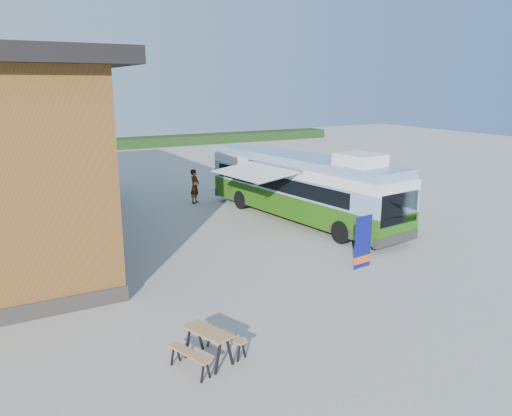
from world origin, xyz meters
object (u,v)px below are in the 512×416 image
bus (301,185)px  banner (363,247)px  person_b (84,200)px  picnic_table (208,339)px  slurry_tanker (93,176)px  person_a (195,186)px

bus → banner: bearing=-112.1°
banner → person_b: (-7.42, 12.36, 0.06)m
banner → picnic_table: (-7.42, -3.13, -0.19)m
slurry_tanker → person_b: bearing=-109.6°
person_a → slurry_tanker: 6.43m
bus → person_a: bus is taller
person_a → person_b: bearing=138.7°
person_b → slurry_tanker: 4.71m
bus → person_b: (-9.20, 5.75, -0.90)m
picnic_table → slurry_tanker: slurry_tanker is taller
banner → slurry_tanker: bearing=102.7°
bus → picnic_table: bus is taller
slurry_tanker → banner: bearing=-73.1°
bus → person_b: bus is taller
banner → person_a: (-1.43, 12.41, 0.16)m
person_a → slurry_tanker: bearing=94.4°
bus → picnic_table: 13.45m
picnic_table → slurry_tanker: (1.36, 19.99, 0.65)m
person_b → person_a: bearing=111.7°
banner → person_b: banner is taller
banner → bus: bearing=67.9°
bus → person_a: size_ratio=6.35×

